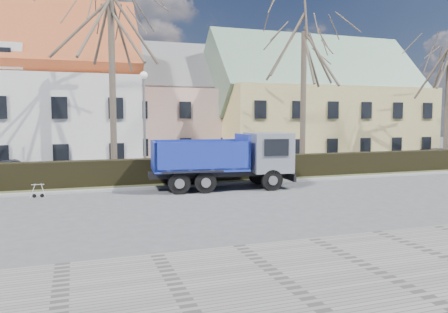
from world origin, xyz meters
name	(u,v)px	position (x,y,z in m)	size (l,w,h in m)	color
ground	(185,206)	(0.00, 0.00, 0.00)	(120.00, 120.00, 0.00)	#4A4A4D
sidewalk_near	(280,279)	(0.00, -8.50, 0.04)	(80.00, 5.00, 0.08)	gray
curb_far	(163,187)	(0.00, 4.60, 0.06)	(80.00, 0.30, 0.12)	#969492
grass_strip	(157,183)	(0.00, 6.20, 0.05)	(80.00, 3.00, 0.10)	#3D4426
hedge	(157,172)	(0.00, 6.00, 0.65)	(60.00, 0.90, 1.30)	black
building_pink	(174,112)	(4.00, 20.00, 4.00)	(10.80, 8.80, 8.00)	#D5A696
building_yellow	(316,109)	(16.00, 17.00, 4.25)	(18.80, 10.80, 8.50)	#CBBB6F
tree_1	(112,67)	(-2.00, 8.50, 6.33)	(9.20, 9.20, 12.65)	brown
tree_2	(303,87)	(10.00, 8.50, 5.50)	(8.00, 8.00, 11.00)	brown
tree_3	(448,94)	(22.00, 8.50, 5.23)	(7.60, 7.60, 10.45)	brown
dump_truck	(217,160)	(2.54, 3.56, 1.43)	(7.14, 2.65, 2.86)	navy
streetlight	(144,127)	(-0.49, 7.00, 3.02)	(0.47, 0.47, 6.05)	gray
cart_frame	(33,190)	(-5.88, 3.87, 0.34)	(0.74, 0.42, 0.68)	silver
parked_car_a	(13,169)	(-7.41, 10.20, 0.64)	(1.50, 3.74, 1.27)	#24252D
parked_car_b	(441,155)	(23.83, 10.70, 0.54)	(1.52, 3.75, 1.09)	#3D3D42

